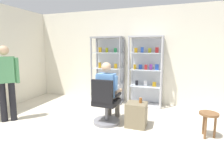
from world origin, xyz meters
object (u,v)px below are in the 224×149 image
at_px(display_cabinet_left, 108,69).
at_px(standing_customer, 6,79).
at_px(display_cabinet_right, 146,71).
at_px(office_chair, 105,106).
at_px(tea_glass, 141,100).
at_px(wooden_stool, 209,118).
at_px(seated_shopkeeper, 108,89).
at_px(storage_crate, 136,114).

xyz_separation_m(display_cabinet_left, standing_customer, (-1.55, -2.09, -0.03)).
bearing_deg(display_cabinet_right, office_chair, -110.74).
distance_m(tea_glass, standing_customer, 2.87).
bearing_deg(standing_customer, wooden_stool, 8.46).
relative_size(display_cabinet_right, seated_shopkeeper, 1.47).
distance_m(office_chair, tea_glass, 0.73).
distance_m(tea_glass, wooden_stool, 1.23).
distance_m(display_cabinet_left, tea_glass, 1.91).
bearing_deg(display_cabinet_left, standing_customer, -126.59).
distance_m(display_cabinet_left, wooden_stool, 2.91).
bearing_deg(display_cabinet_left, seated_shopkeeper, -69.86).
relative_size(tea_glass, standing_customer, 0.06).
bearing_deg(office_chair, wooden_stool, 2.08).
relative_size(seated_shopkeeper, storage_crate, 2.66).
bearing_deg(storage_crate, display_cabinet_right, 91.38).
bearing_deg(display_cabinet_left, storage_crate, -52.04).
bearing_deg(seated_shopkeeper, standing_customer, -161.65).
bearing_deg(display_cabinet_right, standing_customer, -141.78).
bearing_deg(seated_shopkeeper, office_chair, -92.42).
relative_size(display_cabinet_left, office_chair, 1.98).
height_order(storage_crate, wooden_stool, storage_crate).
relative_size(display_cabinet_left, tea_glass, 18.58).
bearing_deg(wooden_stool, display_cabinet_left, 148.34).
xyz_separation_m(display_cabinet_left, storage_crate, (1.14, -1.46, -0.72)).
bearing_deg(storage_crate, seated_shopkeeper, 175.16).
relative_size(office_chair, seated_shopkeeper, 0.74).
height_order(display_cabinet_left, wooden_stool, display_cabinet_left).
bearing_deg(office_chair, standing_customer, -165.77).
bearing_deg(display_cabinet_left, display_cabinet_right, -0.01).
relative_size(seated_shopkeeper, wooden_stool, 2.85).
distance_m(office_chair, wooden_stool, 1.92).
distance_m(display_cabinet_right, tea_glass, 1.49).
distance_m(office_chair, seated_shopkeeper, 0.36).
bearing_deg(display_cabinet_right, storage_crate, -88.62).
xyz_separation_m(display_cabinet_left, wooden_stool, (2.43, -1.50, -0.60)).
relative_size(display_cabinet_right, office_chair, 1.98).
xyz_separation_m(seated_shopkeeper, standing_customer, (-2.07, -0.69, 0.22)).
height_order(tea_glass, wooden_stool, tea_glass).
bearing_deg(storage_crate, display_cabinet_left, 127.96).
relative_size(storage_crate, tea_glass, 4.74).
xyz_separation_m(storage_crate, tea_glass, (0.07, 0.03, 0.29)).
distance_m(office_chair, standing_customer, 2.19).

